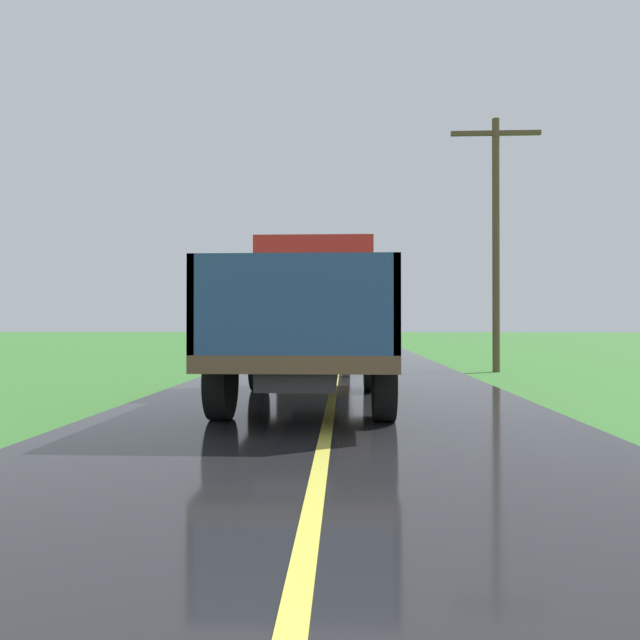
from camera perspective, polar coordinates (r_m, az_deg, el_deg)
name	(u,v)px	position (r m, az deg, el deg)	size (l,w,h in m)	color
banana_truck_near	(313,315)	(9.91, -0.73, 0.48)	(2.38, 5.82, 2.80)	#2D2D30
banana_truck_far	(319,320)	(22.15, -0.15, -0.04)	(2.38, 5.81, 2.80)	#2D2D30
utility_pole_roadside	(496,233)	(17.05, 16.76, 8.15)	(2.46, 0.20, 7.01)	brown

